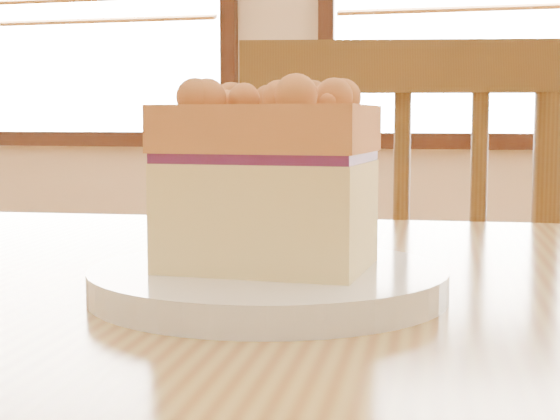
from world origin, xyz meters
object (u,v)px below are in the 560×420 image
cake_slice (268,176)px  plate (268,283)px  cafe_chair_main (390,379)px  cafe_table_main (60,410)px

cake_slice → plate: bearing=-71.0°
cafe_chair_main → plate: size_ratio=4.21×
cafe_table_main → cafe_chair_main: (0.15, 0.67, -0.17)m
cafe_table_main → cafe_chair_main: size_ratio=1.34×
cake_slice → cafe_chair_main: bearing=92.1°
cafe_chair_main → cake_slice: size_ratio=6.97×
cafe_chair_main → cake_slice: bearing=79.5°
plate → cake_slice: bearing=107.4°
cafe_chair_main → plate: bearing=79.5°
plate → cake_slice: 0.07m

